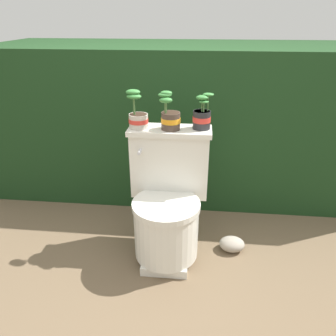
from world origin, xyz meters
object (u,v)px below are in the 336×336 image
object	(u,v)px
potted_plant_midleft	(170,117)
potted_plant_middle	(202,117)
potted_plant_left	(138,116)
garden_stone	(232,244)
toilet	(168,204)

from	to	relation	value
potted_plant_midleft	potted_plant_middle	distance (m)	0.19
potted_plant_left	garden_stone	bearing A→B (deg)	-6.42
toilet	garden_stone	world-z (taller)	toilet
potted_plant_middle	toilet	bearing A→B (deg)	-140.81
potted_plant_midleft	garden_stone	xyz separation A→B (m)	(0.42, -0.07, -0.84)
potted_plant_midleft	garden_stone	distance (m)	0.94
toilet	garden_stone	bearing A→B (deg)	7.56
potted_plant_middle	garden_stone	distance (m)	0.87
potted_plant_middle	potted_plant_midleft	bearing A→B (deg)	-170.33
potted_plant_midleft	potted_plant_middle	world-z (taller)	potted_plant_midleft
potted_plant_midleft	garden_stone	size ratio (longest dim) A/B	1.36
potted_plant_left	garden_stone	distance (m)	1.03
toilet	potted_plant_left	world-z (taller)	potted_plant_left
potted_plant_midleft	toilet	bearing A→B (deg)	-90.90
potted_plant_left	potted_plant_middle	bearing A→B (deg)	4.23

